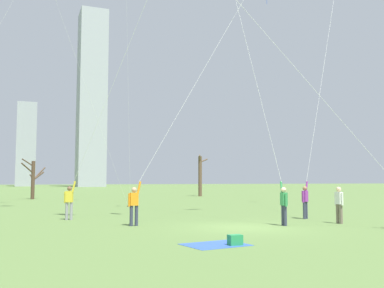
% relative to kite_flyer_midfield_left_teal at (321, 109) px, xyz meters
% --- Properties ---
extents(ground_plane, '(400.00, 400.00, 0.00)m').
position_rel_kite_flyer_midfield_left_teal_xyz_m(ground_plane, '(-2.68, 1.60, -4.78)').
color(ground_plane, '#5B7A3D').
extents(kite_flyer_midfield_left_teal, '(10.63, 5.60, 15.98)m').
position_rel_kite_flyer_midfield_left_teal_xyz_m(kite_flyer_midfield_left_teal, '(0.00, 0.00, 0.00)').
color(kite_flyer_midfield_left_teal, '#33384C').
rests_on(kite_flyer_midfield_left_teal, ground).
extents(kite_flyer_midfield_center_orange, '(9.28, 6.66, 20.80)m').
position_rel_kite_flyer_midfield_left_teal_xyz_m(kite_flyer_midfield_center_orange, '(3.86, 5.44, 0.44)').
color(kite_flyer_midfield_center_orange, '#33384C').
rests_on(kite_flyer_midfield_center_orange, ground).
extents(kite_flyer_foreground_left_blue, '(8.79, 2.08, 14.84)m').
position_rel_kite_flyer_midfield_left_teal_xyz_m(kite_flyer_foreground_left_blue, '(-4.93, 4.20, -0.75)').
color(kite_flyer_foreground_left_blue, '#33384C').
rests_on(kite_flyer_foreground_left_blue, ground).
extents(kite_flyer_far_back_pink, '(1.65, 7.03, 21.18)m').
position_rel_kite_flyer_midfield_left_teal_xyz_m(kite_flyer_far_back_pink, '(-0.99, 2.47, -1.05)').
color(kite_flyer_far_back_pink, '#33384C').
rests_on(kite_flyer_far_back_pink, ground).
extents(kite_flyer_foreground_right_white, '(5.11, 5.27, 15.62)m').
position_rel_kite_flyer_midfield_left_teal_xyz_m(kite_flyer_foreground_right_white, '(-8.28, 6.90, -1.51)').
color(kite_flyer_foreground_right_white, gray).
rests_on(kite_flyer_foreground_right_white, ground).
extents(bystander_far_off_by_trees, '(0.22, 0.51, 1.62)m').
position_rel_kite_flyer_midfield_left_teal_xyz_m(bystander_far_off_by_trees, '(1.99, 1.51, -3.87)').
color(bystander_far_off_by_trees, '#726656').
rests_on(bystander_far_off_by_trees, ground).
extents(picnic_spot, '(2.01, 1.69, 0.31)m').
position_rel_kite_flyer_midfield_left_teal_xyz_m(picnic_spot, '(-5.46, -2.55, -4.68)').
color(picnic_spot, '#3359B2').
rests_on(picnic_spot, ground).
extents(bare_tree_far_right_edge, '(1.68, 2.55, 5.00)m').
position_rel_kite_flyer_midfield_left_teal_xyz_m(bare_tree_far_right_edge, '(8.77, 34.74, -2.19)').
color(bare_tree_far_right_edge, brown).
rests_on(bare_tree_far_right_edge, ground).
extents(bare_tree_right_of_center, '(2.44, 2.61, 4.12)m').
position_rel_kite_flyer_midfield_left_teal_xyz_m(bare_tree_right_of_center, '(-10.31, 33.02, -2.64)').
color(bare_tree_right_of_center, '#4C3828').
rests_on(bare_tree_right_of_center, ground).
extents(skyline_slender_spire, '(8.22, 9.76, 54.38)m').
position_rel_kite_flyer_midfield_left_teal_xyz_m(skyline_slender_spire, '(7.42, 120.89, 22.41)').
color(skyline_slender_spire, '#9EA3AD').
rests_on(skyline_slender_spire, ground).
extents(skyline_short_annex, '(6.04, 11.61, 27.23)m').
position_rel_kite_flyer_midfield_left_teal_xyz_m(skyline_short_annex, '(-11.08, 139.62, 8.84)').
color(skyline_short_annex, '#9EA3AD').
rests_on(skyline_short_annex, ground).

